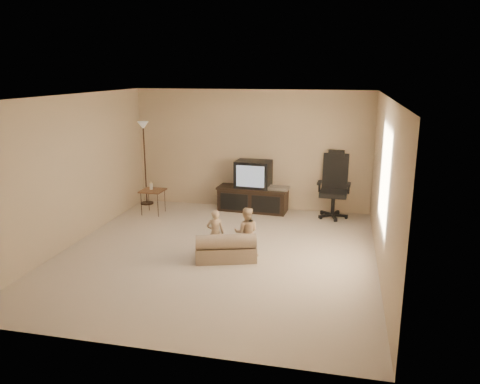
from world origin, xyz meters
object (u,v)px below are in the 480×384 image
object	(u,v)px
tv_stand	(253,190)
office_chair	(334,194)
child_sofa	(226,249)
floor_lamp	(144,144)
toddler_right	(246,232)
side_table	(153,191)
toddler_left	(215,233)

from	to	relation	value
tv_stand	office_chair	bearing A→B (deg)	1.78
child_sofa	office_chair	bearing A→B (deg)	42.10
floor_lamp	toddler_right	xyz separation A→B (m)	(2.78, -2.49, -0.92)
tv_stand	floor_lamp	size ratio (longest dim) A/B	0.83
side_table	toddler_left	world-z (taller)	toddler_left
toddler_left	floor_lamp	bearing A→B (deg)	-65.02
office_chair	child_sofa	xyz separation A→B (m)	(-1.56, -2.65, -0.29)
office_chair	toddler_left	size ratio (longest dim) A/B	1.75
side_table	tv_stand	bearing A→B (deg)	18.44
toddler_left	toddler_right	bearing A→B (deg)	171.35
office_chair	child_sofa	bearing A→B (deg)	-117.45
office_chair	child_sofa	size ratio (longest dim) A/B	1.27
child_sofa	side_table	bearing A→B (deg)	117.79
floor_lamp	toddler_right	bearing A→B (deg)	-41.90
side_table	child_sofa	bearing A→B (deg)	-44.78
office_chair	side_table	world-z (taller)	office_chair
tv_stand	office_chair	xyz separation A→B (m)	(1.66, -0.06, 0.03)
office_chair	toddler_left	xyz separation A→B (m)	(-1.77, -2.52, -0.10)
tv_stand	toddler_right	size ratio (longest dim) A/B	1.87
floor_lamp	toddler_right	distance (m)	3.85
office_chair	toddler_right	xyz separation A→B (m)	(-1.28, -2.45, -0.07)
floor_lamp	toddler_right	size ratio (longest dim) A/B	2.24
child_sofa	toddler_right	distance (m)	0.41
child_sofa	floor_lamp	bearing A→B (deg)	115.31
tv_stand	floor_lamp	xyz separation A→B (m)	(-2.40, -0.01, 0.88)
office_chair	floor_lamp	distance (m)	4.15
toddler_left	toddler_right	size ratio (longest dim) A/B	0.94
toddler_left	toddler_right	xyz separation A→B (m)	(0.49, 0.07, 0.03)
child_sofa	toddler_left	xyz separation A→B (m)	(-0.20, 0.14, 0.19)
tv_stand	child_sofa	xyz separation A→B (m)	(0.09, -2.71, -0.26)
office_chair	toddler_right	world-z (taller)	office_chair
toddler_left	side_table	bearing A→B (deg)	-62.58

